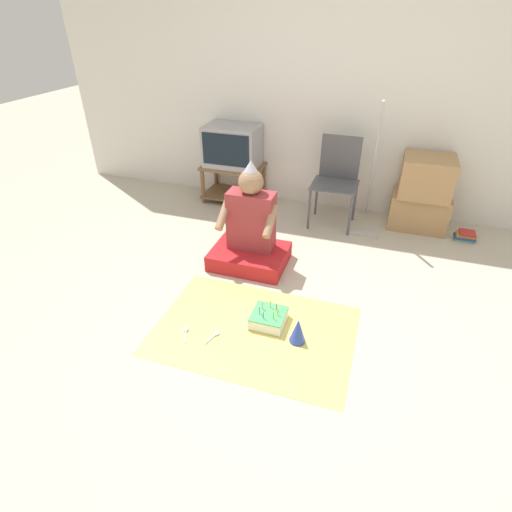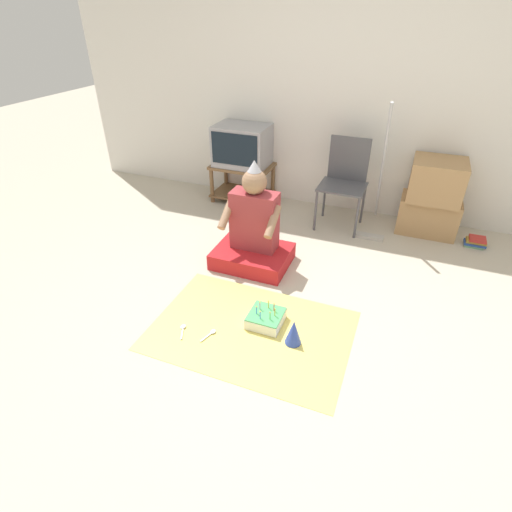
% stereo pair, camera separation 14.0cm
% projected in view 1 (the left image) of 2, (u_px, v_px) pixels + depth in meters
% --- Properties ---
extents(ground_plane, '(16.00, 16.00, 0.00)m').
position_uv_depth(ground_plane, '(290.00, 342.00, 2.67)').
color(ground_plane, '#BCB29E').
extents(wall_back, '(6.40, 0.06, 2.55)m').
position_uv_depth(wall_back, '(355.00, 83.00, 3.80)').
color(wall_back, silver).
rests_on(wall_back, ground_plane).
extents(tv_stand, '(0.66, 0.43, 0.41)m').
position_uv_depth(tv_stand, '(234.00, 180.00, 4.46)').
color(tv_stand, brown).
rests_on(tv_stand, ground_plane).
extents(tv, '(0.57, 0.42, 0.43)m').
position_uv_depth(tv, '(233.00, 146.00, 4.26)').
color(tv, '#99999E').
rests_on(tv, tv_stand).
extents(folding_chair, '(0.44, 0.39, 0.86)m').
position_uv_depth(folding_chair, '(337.00, 175.00, 3.89)').
color(folding_chair, '#4C4C51').
rests_on(folding_chair, ground_plane).
extents(cardboard_box_stack, '(0.55, 0.43, 0.72)m').
position_uv_depth(cardboard_box_stack, '(423.00, 193.00, 3.85)').
color(cardboard_box_stack, '#A87F51').
rests_on(cardboard_box_stack, ground_plane).
extents(dust_mop, '(0.28, 0.54, 1.25)m').
position_uv_depth(dust_mop, '(369.00, 194.00, 3.82)').
color(dust_mop, '#B2ADA3').
rests_on(dust_mop, ground_plane).
extents(book_pile, '(0.19, 0.13, 0.09)m').
position_uv_depth(book_pile, '(465.00, 236.00, 3.80)').
color(book_pile, '#60936B').
rests_on(book_pile, ground_plane).
extents(person_seated, '(0.63, 0.49, 0.91)m').
position_uv_depth(person_seated, '(250.00, 234.00, 3.35)').
color(person_seated, red).
rests_on(person_seated, ground_plane).
extents(party_cloth, '(1.36, 0.94, 0.01)m').
position_uv_depth(party_cloth, '(254.00, 330.00, 2.76)').
color(party_cloth, '#EAD666').
rests_on(party_cloth, ground_plane).
extents(birthday_cake, '(0.24, 0.24, 0.15)m').
position_uv_depth(birthday_cake, '(269.00, 318.00, 2.80)').
color(birthday_cake, white).
rests_on(birthday_cake, party_cloth).
extents(party_hat_blue, '(0.11, 0.11, 0.18)m').
position_uv_depth(party_hat_blue, '(298.00, 330.00, 2.63)').
color(party_hat_blue, blue).
rests_on(party_hat_blue, party_cloth).
extents(plastic_spoon_near, '(0.06, 0.14, 0.01)m').
position_uv_depth(plastic_spoon_near, '(215.00, 334.00, 2.72)').
color(plastic_spoon_near, white).
rests_on(plastic_spoon_near, party_cloth).
extents(plastic_spoon_far, '(0.07, 0.14, 0.01)m').
position_uv_depth(plastic_spoon_far, '(186.00, 331.00, 2.74)').
color(plastic_spoon_far, white).
rests_on(plastic_spoon_far, party_cloth).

